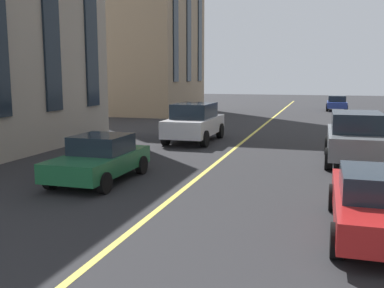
{
  "coord_description": "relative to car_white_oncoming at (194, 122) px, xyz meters",
  "views": [
    {
      "loc": [
        1.41,
        -3.71,
        3.17
      ],
      "look_at": [
        12.7,
        -0.32,
        1.35
      ],
      "focal_mm": 40.98,
      "sensor_mm": 36.0,
      "label": 1
    }
  ],
  "objects": [
    {
      "name": "car_red_trailing",
      "position": [
        -11.35,
        -7.22,
        -0.27
      ],
      "size": [
        4.4,
        1.95,
        1.37
      ],
      "color": "#B21E1E",
      "rests_on": "ground_plane"
    },
    {
      "name": "car_blue_mid",
      "position": [
        22.67,
        -7.22,
        -0.27
      ],
      "size": [
        3.9,
        1.89,
        1.4
      ],
      "color": "navy",
      "rests_on": "ground_plane"
    },
    {
      "name": "car_grey_near",
      "position": [
        -3.48,
        -7.22,
        0.0
      ],
      "size": [
        4.7,
        2.14,
        1.88
      ],
      "color": "slate",
      "rests_on": "ground_plane"
    },
    {
      "name": "lane_centre_line",
      "position": [
        -1.93,
        -2.32,
        -0.96
      ],
      "size": [
        80.0,
        0.16,
        0.01
      ],
      "color": "#D8C64C",
      "rests_on": "ground_plane"
    },
    {
      "name": "car_green_far",
      "position": [
        -8.73,
        0.45,
        -0.27
      ],
      "size": [
        3.9,
        1.89,
        1.4
      ],
      "color": "#1E6038",
      "rests_on": "ground_plane"
    },
    {
      "name": "car_white_oncoming",
      "position": [
        0.0,
        0.0,
        0.0
      ],
      "size": [
        4.7,
        2.14,
        1.88
      ],
      "color": "silver",
      "rests_on": "ground_plane"
    }
  ]
}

